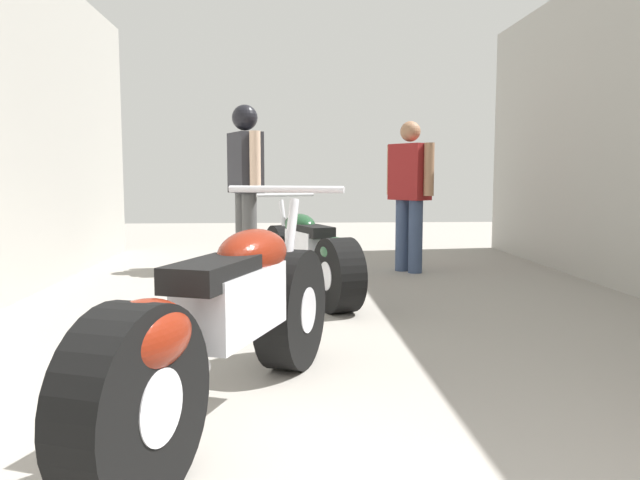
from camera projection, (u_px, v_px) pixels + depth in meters
ground_plane at (338, 315)px, 4.60m from camera, size 18.16×18.16×0.00m
motorcycle_maroon_cruiser at (228, 325)px, 2.57m from camera, size 0.98×2.02×0.98m
motorcycle_black_naked at (309, 256)px, 5.21m from camera, size 0.85×1.82×0.87m
mechanic_in_blue at (410, 187)px, 6.58m from camera, size 0.45×0.58×1.60m
mechanic_with_helmet at (245, 172)px, 6.69m from camera, size 0.42×0.68×1.79m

